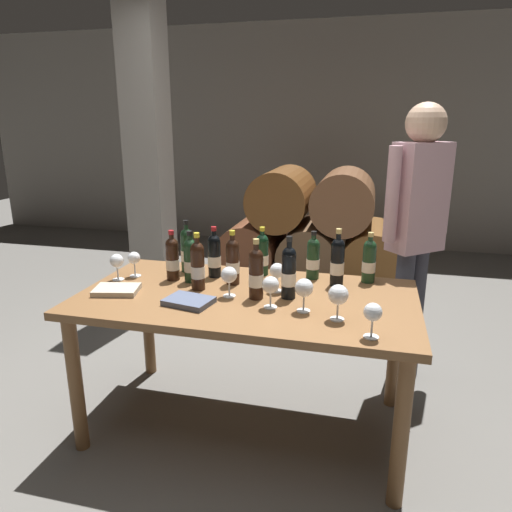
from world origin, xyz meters
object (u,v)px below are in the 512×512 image
wine_bottle_1 (256,273)px  sommelier_presenting (417,219)px  wine_bottle_5 (198,265)px  wine_bottle_0 (337,262)px  wine_glass_1 (277,272)px  wine_glass_3 (338,295)px  wine_bottle_4 (369,261)px  wine_glass_5 (117,262)px  wine_bottle_10 (233,261)px  wine_bottle_2 (262,254)px  wine_bottle_3 (313,258)px  wine_bottle_9 (214,255)px  tasting_notebook (189,301)px  leather_ledger (117,290)px  wine_glass_0 (271,286)px  dining_table (247,311)px  wine_bottle_7 (172,258)px  wine_glass_2 (134,259)px  wine_bottle_6 (289,272)px  wine_bottle_11 (187,250)px  wine_glass_6 (373,313)px  wine_glass_7 (229,276)px  wine_bottle_8 (190,260)px  wine_glass_4 (304,289)px

wine_bottle_1 → sommelier_presenting: size_ratio=0.18×
wine_bottle_5 → sommelier_presenting: (1.12, 0.73, 0.15)m
wine_bottle_0 → wine_glass_1: bearing=-150.1°
wine_bottle_5 → wine_glass_3: (0.74, -0.22, -0.02)m
wine_bottle_4 → wine_glass_5: bearing=-167.3°
wine_glass_5 → wine_bottle_10: bearing=8.6°
wine_bottle_2 → wine_bottle_3: 0.29m
wine_bottle_9 → tasting_notebook: wine_bottle_9 is taller
wine_bottle_0 → leather_ledger: (-1.09, -0.38, -0.12)m
wine_glass_0 → wine_glass_3: (0.32, -0.06, 0.01)m
dining_table → wine_bottle_7: (-0.46, 0.13, 0.21)m
wine_bottle_10 → wine_glass_2: bearing=-178.4°
wine_bottle_6 → wine_bottle_5: bearing=179.1°
wine_bottle_0 → wine_glass_0: size_ratio=2.01×
wine_glass_2 → wine_bottle_11: bearing=33.0°
wine_glass_6 → wine_bottle_2: bearing=132.1°
dining_table → wine_glass_7: (-0.08, -0.04, 0.20)m
wine_bottle_0 → wine_glass_5: 1.20m
wine_bottle_0 → wine_glass_3: wine_bottle_0 is taller
wine_bottle_1 → wine_bottle_10: size_ratio=1.03×
leather_ledger → wine_glass_6: bearing=-22.4°
sommelier_presenting → wine_glass_3: bearing=-112.0°
wine_glass_7 → sommelier_presenting: 1.24m
wine_bottle_10 → leather_ledger: (-0.54, -0.28, -0.11)m
wine_bottle_1 → wine_bottle_6: (0.15, 0.05, 0.00)m
wine_bottle_10 → wine_glass_3: wine_bottle_10 is taller
tasting_notebook → sommelier_presenting: size_ratio=0.13×
wine_bottle_2 → wine_glass_7: bearing=-101.1°
wine_bottle_5 → wine_glass_6: (0.89, -0.37, -0.02)m
wine_bottle_11 → wine_glass_2: 0.30m
wine_bottle_6 → wine_bottle_9: bearing=154.0°
wine_bottle_5 → leather_ledger: wine_bottle_5 is taller
wine_glass_1 → wine_bottle_8: bearing=175.4°
wine_bottle_7 → wine_glass_6: bearing=-24.1°
wine_glass_5 → wine_glass_7: wine_glass_7 is taller
wine_bottle_0 → wine_bottle_7: wine_bottle_0 is taller
wine_bottle_11 → wine_glass_5: bearing=-142.2°
wine_bottle_4 → wine_bottle_6: (-0.38, -0.34, 0.01)m
wine_glass_7 → wine_glass_5: bearing=172.1°
wine_bottle_9 → leather_ledger: (-0.41, -0.37, -0.11)m
wine_bottle_4 → wine_glass_4: size_ratio=1.75×
dining_table → wine_bottle_3: size_ratio=6.29×
wine_bottle_6 → sommelier_presenting: (0.64, 0.74, 0.15)m
wine_glass_4 → wine_glass_6: 0.37m
wine_bottle_9 → leather_ledger: size_ratio=1.32×
wine_bottle_6 → wine_glass_2: wine_bottle_6 is taller
wine_bottle_2 → wine_glass_5: 0.81m
wine_glass_6 → wine_glass_7: 0.76m
dining_table → wine_bottle_4: wine_bottle_4 is taller
wine_bottle_8 → wine_glass_7: (0.27, -0.17, -0.01)m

